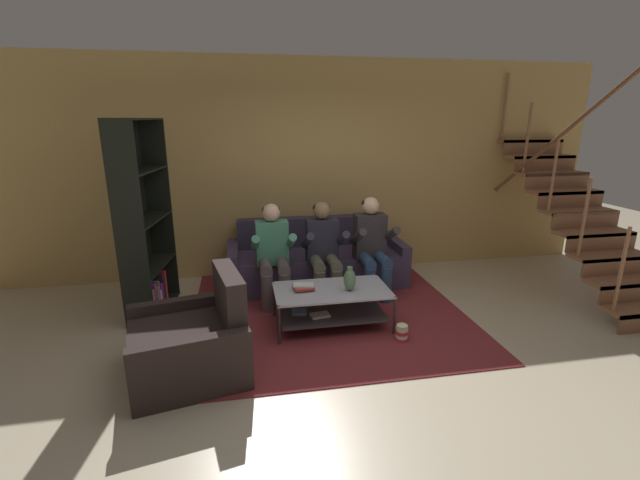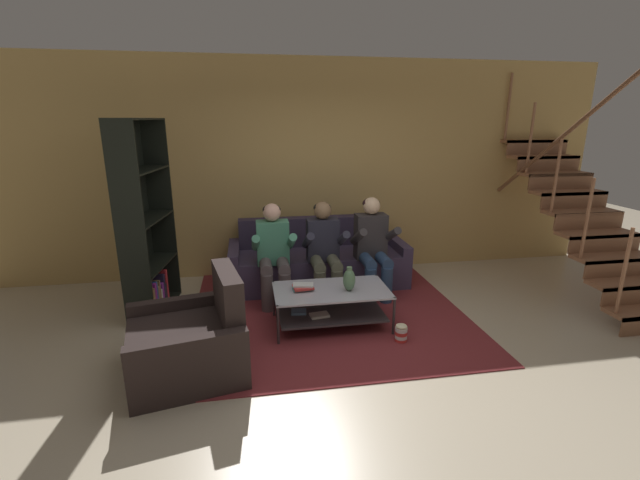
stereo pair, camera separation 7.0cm
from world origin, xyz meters
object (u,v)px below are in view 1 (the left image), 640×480
Objects in this scene: person_seated_left at (273,250)px; book_stack at (304,287)px; person_seated_middle at (324,247)px; armchair at (193,343)px; coffee_table at (331,301)px; vase at (350,279)px; couch at (316,262)px; bookshelf at (143,244)px; popcorn_tub at (402,332)px; person_seated_right at (372,243)px.

person_seated_left is 5.13× the size of book_stack.
armchair is (-1.41, -1.38, -0.37)m from person_seated_middle.
coffee_table is 1.49m from armchair.
vase is at bearing -18.37° from coffee_table.
couch is 0.87m from person_seated_left.
book_stack is (0.25, -0.70, -0.20)m from person_seated_left.
bookshelf is 1.56m from armchair.
couch is 1.80m from popcorn_tub.
person_seated_middle is at bearing 84.81° from coffee_table.
armchair is (-1.34, -0.64, 0.00)m from coffee_table.
vase is 1.65m from armchair.
person_seated_right is at bearing 87.72° from popcorn_tub.
person_seated_left reaches higher than armchair.
person_seated_left is (-0.60, -0.51, 0.36)m from couch.
couch reaches higher than popcorn_tub.
bookshelf reaches higher than book_stack.
popcorn_tub is at bearing -65.10° from person_seated_middle.
book_stack reaches higher than coffee_table.
person_seated_middle is 2.01m from armchair.
vase is (0.72, -0.80, -0.11)m from person_seated_left.
person_seated_left is 6.30× the size of popcorn_tub.
couch reaches higher than book_stack.
armchair is at bearing -174.62° from popcorn_tub.
person_seated_middle is at bearing -179.70° from person_seated_right.
coffee_table is 0.33m from book_stack.
person_seated_middle is at bearing -90.00° from couch.
person_seated_left is at bearing -179.83° from person_seated_right.
couch is 2.36m from armchair.
armchair is 5.84× the size of popcorn_tub.
person_seated_middle reaches higher than coffee_table.
vase is 0.74m from popcorn_tub.
popcorn_tub is at bearing -36.30° from coffee_table.
popcorn_tub is (-0.05, -1.20, -0.57)m from person_seated_right.
person_seated_left is 1.00× the size of person_seated_middle.
bookshelf is at bearing -178.63° from person_seated_middle.
couch reaches higher than coffee_table.
bookshelf is at bearing 155.97° from popcorn_tub.
coffee_table is at bearing 25.61° from armchair.
person_seated_middle is 0.97× the size of person_seated_right.
bookshelf reaches higher than person_seated_right.
armchair is (0.61, -1.33, -0.52)m from bookshelf.
couch is at bearing 108.04° from popcorn_tub.
couch is at bearing 73.91° from book_stack.
vase is (0.12, -0.80, -0.11)m from person_seated_middle.
popcorn_tub is (0.44, -0.40, -0.44)m from vase.
person_seated_middle reaches higher than couch.
bookshelf reaches higher than person_seated_left.
person_seated_right reaches higher than book_stack.
book_stack is 1.83m from bookshelf.
couch is 1.34m from vase.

